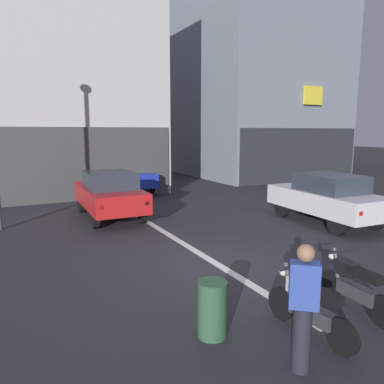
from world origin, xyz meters
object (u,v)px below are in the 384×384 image
at_px(car_red_crossing_near, 109,193).
at_px(car_white_parked_kerbside, 327,197).
at_px(motorcycle_black_row_left_mid, 354,286).
at_px(person_by_motorcycles, 303,307).
at_px(car_blue_down_street, 125,175).
at_px(motorcycle_silver_row_leftmost, 309,306).
at_px(trash_bin, 212,309).

xyz_separation_m(car_red_crossing_near, car_white_parked_kerbside, (6.15, -4.09, 0.00)).
relative_size(motorcycle_black_row_left_mid, person_by_motorcycles, 1.00).
bearing_deg(car_blue_down_street, motorcycle_black_row_left_mid, -91.14).
relative_size(car_red_crossing_near, motorcycle_silver_row_leftmost, 2.48).
bearing_deg(motorcycle_black_row_left_mid, motorcycle_silver_row_leftmost, -171.07).
distance_m(car_red_crossing_near, trash_bin, 8.31).
xyz_separation_m(car_blue_down_street, motorcycle_black_row_left_mid, (-0.27, -13.79, -0.43)).
bearing_deg(trash_bin, car_white_parked_kerbside, 31.47).
distance_m(car_red_crossing_near, person_by_motorcycles, 9.48).
distance_m(car_white_parked_kerbside, motorcycle_silver_row_leftmost, 7.34).
bearing_deg(car_white_parked_kerbside, car_blue_down_street, 113.74).
bearing_deg(motorcycle_black_row_left_mid, car_white_parked_kerbside, 46.91).
xyz_separation_m(person_by_motorcycles, trash_bin, (-0.59, 1.21, -0.43)).
height_order(car_white_parked_kerbside, car_blue_down_street, same).
bearing_deg(car_blue_down_street, car_red_crossing_near, -112.54).
bearing_deg(car_red_crossing_near, car_white_parked_kerbside, -33.66).
relative_size(person_by_motorcycles, trash_bin, 1.96).
xyz_separation_m(motorcycle_black_row_left_mid, trash_bin, (-2.51, 0.43, -0.03)).
xyz_separation_m(motorcycle_black_row_left_mid, person_by_motorcycles, (-1.92, -0.78, 0.40)).
distance_m(person_by_motorcycles, trash_bin, 1.41).
bearing_deg(car_blue_down_street, trash_bin, -101.77).
bearing_deg(motorcycle_black_row_left_mid, trash_bin, 170.18).
distance_m(motorcycle_black_row_left_mid, person_by_motorcycles, 2.11).
bearing_deg(car_red_crossing_near, car_blue_down_street, 67.46).
xyz_separation_m(car_blue_down_street, person_by_motorcycles, (-2.19, -14.57, -0.03)).
distance_m(car_blue_down_street, person_by_motorcycles, 14.73).
height_order(car_red_crossing_near, car_blue_down_street, same).
bearing_deg(person_by_motorcycles, car_red_crossing_near, 89.52).
xyz_separation_m(car_blue_down_street, trash_bin, (-2.78, -13.36, -0.46)).
height_order(motorcycle_silver_row_leftmost, person_by_motorcycles, person_by_motorcycles).
relative_size(car_red_crossing_near, motorcycle_black_row_left_mid, 2.48).
bearing_deg(car_red_crossing_near, motorcycle_silver_row_leftmost, -86.02).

